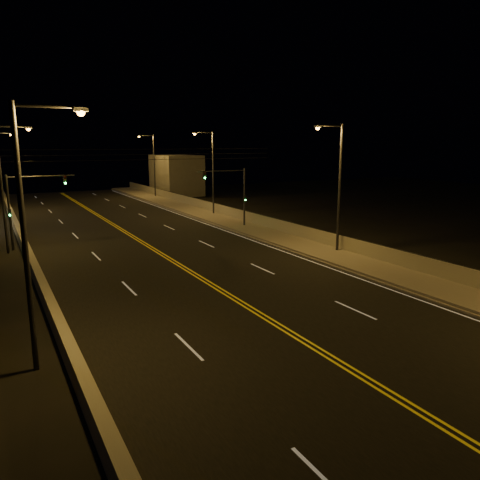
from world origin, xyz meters
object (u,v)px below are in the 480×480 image
traffic_signal_left (23,202)px  streetlight_5 (5,181)px  streetlight_4 (31,222)px  traffic_signal_right (235,191)px  streetlight_2 (211,168)px  streetlight_3 (152,162)px  streetlight_1 (337,181)px

traffic_signal_left → streetlight_5: bearing=-143.2°
streetlight_4 → traffic_signal_left: size_ratio=1.63×
streetlight_5 → traffic_signal_right: (19.91, 0.86, -1.77)m
streetlight_2 → streetlight_3: size_ratio=1.00×
traffic_signal_left → streetlight_3: bearing=55.9°
streetlight_1 → streetlight_4: size_ratio=1.00×
streetlight_2 → traffic_signal_right: 9.14m
streetlight_4 → traffic_signal_right: (19.91, 22.30, -1.77)m
streetlight_3 → streetlight_4: 56.48m
streetlight_3 → streetlight_5: 37.55m
streetlight_1 → streetlight_5: bearing=150.3°
streetlight_2 → streetlight_5: (-21.47, -9.70, 0.00)m
streetlight_2 → traffic_signal_left: (-20.31, -8.83, -1.77)m
streetlight_5 → streetlight_3: bearing=55.1°
streetlight_5 → traffic_signal_left: (1.16, 0.86, -1.77)m
streetlight_2 → streetlight_3: 21.11m
streetlight_1 → streetlight_3: size_ratio=1.00×
streetlight_2 → streetlight_4: 37.81m
streetlight_3 → streetlight_5: (-21.47, -30.81, 0.00)m
traffic_signal_right → streetlight_1: bearing=-83.2°
streetlight_3 → traffic_signal_left: 36.22m
streetlight_1 → streetlight_2: same height
streetlight_2 → streetlight_4: same height
streetlight_4 → streetlight_5: 21.43m
streetlight_1 → traffic_signal_right: 13.30m
streetlight_2 → traffic_signal_left: 22.22m
streetlight_2 → traffic_signal_right: streetlight_2 is taller
traffic_signal_left → streetlight_2: bearing=23.5°
streetlight_4 → streetlight_3: bearing=67.7°
streetlight_4 → traffic_signal_right: streetlight_4 is taller
streetlight_3 → traffic_signal_right: streetlight_3 is taller
streetlight_3 → traffic_signal_right: 30.04m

